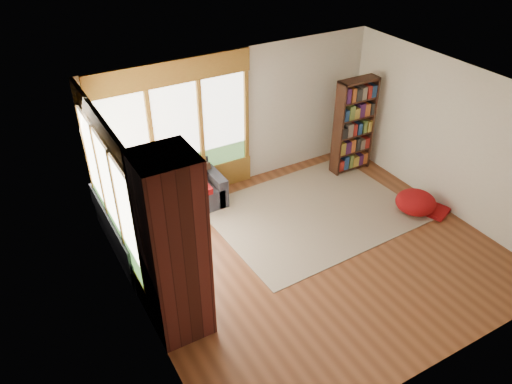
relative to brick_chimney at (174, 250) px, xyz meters
name	(u,v)px	position (x,y,z in m)	size (l,w,h in m)	color
floor	(313,252)	(2.40, 0.35, -1.30)	(5.50, 5.50, 0.00)	#5B2F19
ceiling	(326,99)	(2.40, 0.35, 1.30)	(5.50, 5.50, 0.00)	white
wall_back	(238,119)	(2.40, 2.85, 0.00)	(5.50, 0.04, 2.60)	silver
wall_front	(454,290)	(2.40, -2.15, 0.00)	(5.50, 0.04, 2.60)	silver
wall_left	(136,243)	(-0.35, 0.35, 0.00)	(0.04, 5.00, 2.60)	silver
wall_right	(452,140)	(5.15, 0.35, 0.00)	(0.04, 5.00, 2.60)	silver
windows_back	(177,132)	(1.20, 2.82, 0.05)	(2.82, 0.10, 1.90)	olive
windows_left	(110,192)	(-0.32, 1.55, 0.05)	(0.10, 2.62, 1.90)	olive
roller_blind	(92,142)	(-0.29, 2.38, 0.45)	(0.03, 0.72, 0.90)	#6F935E
brick_chimney	(174,250)	(0.00, 0.00, 0.00)	(0.70, 0.70, 2.60)	#471914
sectional_sofa	(158,218)	(0.45, 2.05, -1.00)	(2.20, 2.20, 0.80)	#282730
area_rug	(313,212)	(3.01, 1.24, -1.29)	(3.38, 2.59, 0.01)	beige
bookshelf	(354,126)	(4.54, 2.14, -0.35)	(0.81, 0.27, 1.90)	#371B12
pouf	(416,202)	(4.61, 0.38, -1.10)	(0.70, 0.70, 0.38)	maroon
dog_tan	(157,192)	(0.51, 2.07, -0.52)	(0.98, 0.78, 0.48)	brown
dog_brindle	(151,219)	(0.17, 1.45, -0.53)	(0.56, 0.87, 0.46)	black
throw_pillows	(153,189)	(0.48, 2.20, -0.52)	(1.98, 1.68, 0.45)	black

